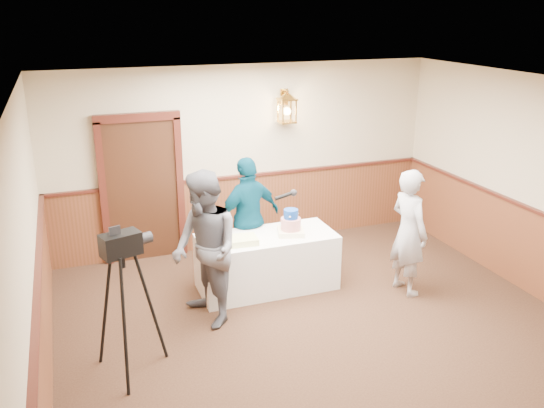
{
  "coord_description": "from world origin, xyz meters",
  "views": [
    {
      "loc": [
        -2.57,
        -4.68,
        3.58
      ],
      "look_at": [
        -0.23,
        1.7,
        1.25
      ],
      "focal_mm": 38.0,
      "sensor_mm": 36.0,
      "label": 1
    }
  ],
  "objects": [
    {
      "name": "sheet_cake_yellow",
      "position": [
        -0.62,
        1.76,
        0.79
      ],
      "size": [
        0.41,
        0.32,
        0.08
      ],
      "primitive_type": "cube",
      "rotation": [
        0.0,
        0.0,
        -0.07
      ],
      "color": "#F7FF98",
      "rests_on": "display_table"
    },
    {
      "name": "baker",
      "position": [
        1.45,
        1.18,
        0.84
      ],
      "size": [
        0.48,
        0.66,
        1.67
      ],
      "primitive_type": "imported",
      "rotation": [
        0.0,
        0.0,
        1.71
      ],
      "color": "#A3A3A8",
      "rests_on": "ground"
    },
    {
      "name": "display_table",
      "position": [
        -0.23,
        1.9,
        0.38
      ],
      "size": [
        1.8,
        0.8,
        0.75
      ],
      "primitive_type": "cube",
      "color": "white",
      "rests_on": "ground"
    },
    {
      "name": "sheet_cake_green",
      "position": [
        -0.9,
        1.94,
        0.78
      ],
      "size": [
        0.34,
        0.31,
        0.06
      ],
      "primitive_type": "cube",
      "rotation": [
        0.0,
        0.0,
        0.36
      ],
      "color": "#C0E7A3",
      "rests_on": "display_table"
    },
    {
      "name": "tv_camera_rig",
      "position": [
        -2.18,
        0.61,
        0.69
      ],
      "size": [
        0.6,
        0.56,
        1.53
      ],
      "rotation": [
        0.0,
        0.0,
        0.31
      ],
      "color": "black",
      "rests_on": "ground"
    },
    {
      "name": "ground",
      "position": [
        0.0,
        0.0,
        0.0
      ],
      "size": [
        7.0,
        7.0,
        0.0
      ],
      "primitive_type": "plane",
      "color": "black",
      "rests_on": "ground"
    },
    {
      "name": "interviewer",
      "position": [
        -1.19,
        1.32,
        0.93
      ],
      "size": [
        1.61,
        1.03,
        1.86
      ],
      "rotation": [
        0.0,
        0.0,
        -1.37
      ],
      "color": "#55565E",
      "rests_on": "ground"
    },
    {
      "name": "room_shell",
      "position": [
        -0.05,
        0.45,
        1.52
      ],
      "size": [
        6.02,
        7.02,
        2.81
      ],
      "color": "#C3B392",
      "rests_on": "ground"
    },
    {
      "name": "tiered_cake",
      "position": [
        0.08,
        1.84,
        0.88
      ],
      "size": [
        0.41,
        0.41,
        0.34
      ],
      "rotation": [
        0.0,
        0.0,
        -0.29
      ],
      "color": "#FFF4C7",
      "rests_on": "display_table"
    },
    {
      "name": "assistant_p",
      "position": [
        -0.33,
        2.36,
        0.85
      ],
      "size": [
        1.08,
        0.71,
        1.7
      ],
      "primitive_type": "imported",
      "rotation": [
        0.0,
        0.0,
        3.47
      ],
      "color": "#06394D",
      "rests_on": "ground"
    }
  ]
}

